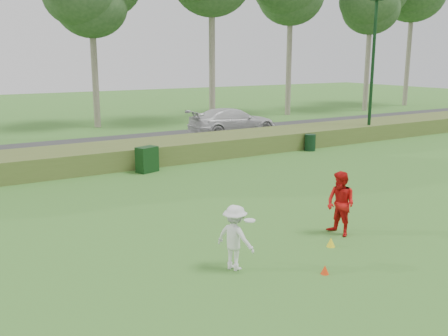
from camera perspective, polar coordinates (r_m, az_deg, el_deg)
ground at (r=13.36m, az=8.91°, el=-8.71°), size 120.00×120.00×0.00m
reed_strip at (r=23.38m, az=-10.08°, el=1.68°), size 80.00×3.00×0.90m
park_road at (r=28.12m, az=-13.68°, el=2.49°), size 80.00×6.00×0.06m
lamp_post at (r=30.12m, az=16.79°, el=13.61°), size 0.70×0.70×8.18m
tree_7 at (r=47.15m, az=16.47°, el=17.69°), size 6.50×6.50×12.50m
player_white at (r=11.55m, az=1.27°, el=-7.95°), size 0.99×1.14×1.54m
player_red at (r=14.03m, az=13.18°, el=-4.01°), size 0.74×0.92×1.78m
cone_orange at (r=11.77m, az=11.46°, el=-11.32°), size 0.19×0.19×0.21m
cone_yellow at (r=13.36m, az=12.11°, el=-8.29°), size 0.22×0.22×0.24m
utility_cabinet at (r=21.42m, az=-8.79°, el=0.98°), size 1.00×0.80×1.09m
trash_bin at (r=26.39m, az=9.81°, el=2.89°), size 0.67×0.67×0.86m
car_right at (r=30.97m, az=1.00°, el=5.34°), size 5.72×2.52×1.63m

